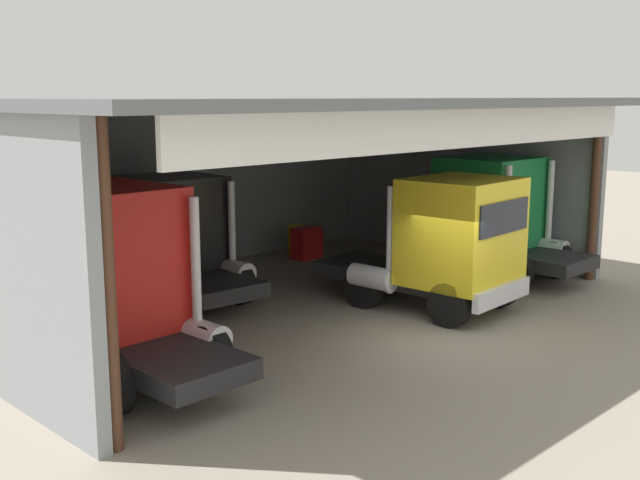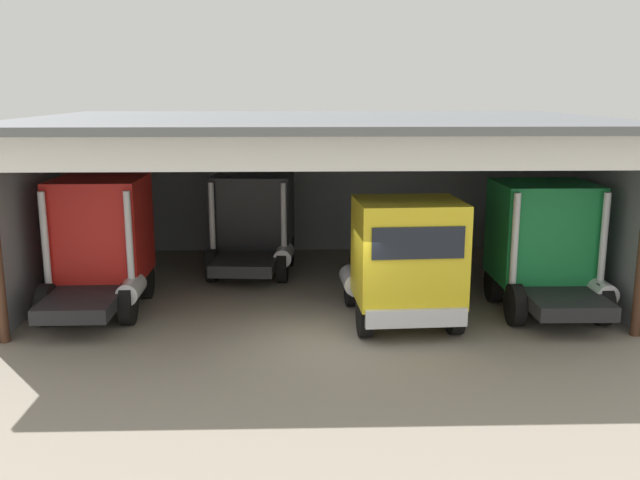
# 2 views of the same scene
# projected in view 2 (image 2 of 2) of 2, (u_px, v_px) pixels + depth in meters

# --- Properties ---
(ground_plane) EXTENTS (80.00, 80.00, 0.00)m
(ground_plane) POSITION_uv_depth(u_px,v_px,m) (324.00, 341.00, 16.68)
(ground_plane) COLOR gray
(ground_plane) RESTS_ON ground
(workshop_shed) EXTENTS (16.34, 11.11, 5.13)m
(workshop_shed) POSITION_uv_depth(u_px,v_px,m) (318.00, 163.00, 21.43)
(workshop_shed) COLOR gray
(workshop_shed) RESTS_ON ground
(truck_red_center_left_bay) EXTENTS (2.57, 4.85, 3.55)m
(truck_red_center_left_bay) POSITION_uv_depth(u_px,v_px,m) (101.00, 240.00, 18.91)
(truck_red_center_left_bay) COLOR red
(truck_red_center_left_bay) RESTS_ON ground
(truck_black_right_bay) EXTENTS (2.76, 4.55, 3.18)m
(truck_black_right_bay) POSITION_uv_depth(u_px,v_px,m) (253.00, 221.00, 22.74)
(truck_black_right_bay) COLOR black
(truck_black_right_bay) RESTS_ON ground
(truck_yellow_left_bay) EXTENTS (2.88, 5.24, 3.27)m
(truck_yellow_left_bay) POSITION_uv_depth(u_px,v_px,m) (403.00, 260.00, 17.50)
(truck_yellow_left_bay) COLOR yellow
(truck_yellow_left_bay) RESTS_ON ground
(truck_green_center_right_bay) EXTENTS (2.69, 4.31, 3.45)m
(truck_green_center_right_bay) POSITION_uv_depth(u_px,v_px,m) (545.00, 243.00, 18.74)
(truck_green_center_right_bay) COLOR #197F3D
(truck_green_center_right_bay) RESTS_ON ground
(oil_drum) EXTENTS (0.58, 0.58, 0.95)m
(oil_drum) POSITION_uv_depth(u_px,v_px,m) (432.00, 242.00, 25.26)
(oil_drum) COLOR gold
(oil_drum) RESTS_ON ground
(tool_cart) EXTENTS (0.90, 0.60, 1.00)m
(tool_cart) POSITION_uv_depth(u_px,v_px,m) (428.00, 246.00, 24.48)
(tool_cart) COLOR red
(tool_cart) RESTS_ON ground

